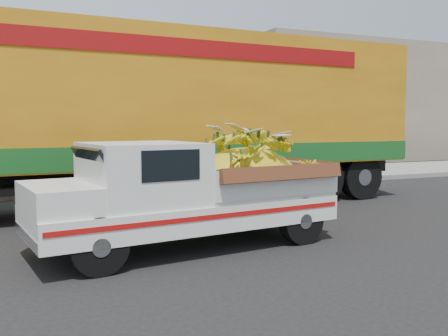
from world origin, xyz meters
name	(u,v)px	position (x,y,z in m)	size (l,w,h in m)	color
ground	(256,234)	(0.00, 0.00, 0.00)	(100.00, 100.00, 0.00)	black
curb	(159,189)	(0.00, 5.76, 0.07)	(60.00, 0.25, 0.15)	gray
sidewalk	(140,181)	(0.00, 7.86, 0.07)	(60.00, 4.00, 0.14)	gray
building_right	(360,103)	(14.00, 14.76, 3.00)	(14.00, 6.00, 6.00)	gray
pickup_truck	(207,190)	(-1.02, -0.34, 0.85)	(4.70, 2.22, 1.59)	black
semi_trailer	(168,112)	(-0.51, 3.31, 2.12)	(12.03, 3.05, 3.80)	black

